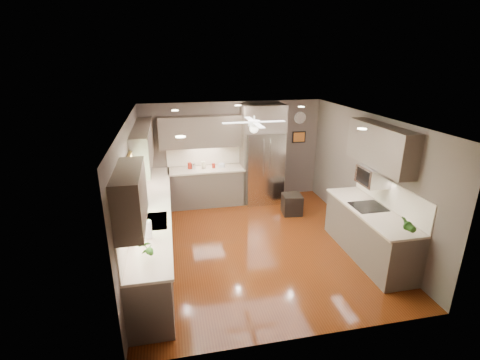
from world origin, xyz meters
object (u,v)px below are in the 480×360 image
object	(u,v)px
soap_bottle	(145,202)
stool	(292,204)
canister_d	(214,166)
paper_towel	(148,229)
refrigerator	(263,156)
potted_plant_right	(407,225)
potted_plant_left	(146,248)
microwave	(373,176)
canister_c	(203,165)
canister_a	(190,166)
canister_b	(194,166)
bowl	(221,167)

from	to	relation	value
soap_bottle	stool	world-z (taller)	soap_bottle
canister_d	paper_towel	bearing A→B (deg)	-113.56
refrigerator	paper_towel	bearing A→B (deg)	-129.51
stool	potted_plant_right	bearing A→B (deg)	-76.20
potted_plant_left	stool	world-z (taller)	potted_plant_left
potted_plant_right	stool	size ratio (longest dim) A/B	0.68
soap_bottle	refrigerator	distance (m)	3.45
potted_plant_left	microwave	bearing A→B (deg)	15.64
refrigerator	microwave	bearing A→B (deg)	-63.91
canister_c	refrigerator	world-z (taller)	refrigerator
potted_plant_right	paper_towel	bearing A→B (deg)	169.68
soap_bottle	paper_towel	world-z (taller)	paper_towel
canister_a	canister_c	world-z (taller)	canister_c
potted_plant_left	microwave	world-z (taller)	microwave
refrigerator	stool	bearing A→B (deg)	-63.18
canister_b	potted_plant_left	distance (m)	4.00
soap_bottle	canister_d	bearing A→B (deg)	53.83
canister_a	canister_b	xyz separation A→B (m)	(0.09, -0.03, -0.01)
canister_a	paper_towel	size ratio (longest dim) A/B	0.52
canister_d	soap_bottle	size ratio (longest dim) A/B	0.63
bowl	refrigerator	size ratio (longest dim) A/B	0.08
bowl	refrigerator	bearing A→B (deg)	-1.98
soap_bottle	bowl	size ratio (longest dim) A/B	1.00
canister_b	stool	bearing A→B (deg)	-24.56
canister_b	canister_d	world-z (taller)	canister_b
canister_b	bowl	size ratio (longest dim) A/B	0.77
potted_plant_left	bowl	world-z (taller)	potted_plant_left
canister_a	refrigerator	size ratio (longest dim) A/B	0.06
paper_towel	stool	bearing A→B (deg)	36.07
potted_plant_left	paper_towel	size ratio (longest dim) A/B	1.13
canister_a	canister_d	bearing A→B (deg)	-5.64
canister_d	refrigerator	xyz separation A→B (m)	(1.24, -0.04, 0.19)
canister_b	canister_c	distance (m)	0.24
refrigerator	paper_towel	size ratio (longest dim) A/B	8.34
bowl	refrigerator	world-z (taller)	refrigerator
canister_a	bowl	distance (m)	0.78
canister_b	microwave	bearing A→B (deg)	-42.29
canister_c	stool	distance (m)	2.34
soap_bottle	stool	distance (m)	3.52
potted_plant_right	microwave	bearing A→B (deg)	84.50
potted_plant_right	refrigerator	size ratio (longest dim) A/B	0.14
potted_plant_left	bowl	bearing A→B (deg)	67.25
microwave	paper_towel	world-z (taller)	microwave
soap_bottle	potted_plant_right	world-z (taller)	potted_plant_right
potted_plant_right	canister_a	bearing A→B (deg)	126.93
microwave	paper_towel	bearing A→B (deg)	-172.65
canister_b	microwave	world-z (taller)	microwave
canister_b	canister_d	bearing A→B (deg)	-2.99
refrigerator	stool	size ratio (longest dim) A/B	4.94
canister_a	paper_towel	bearing A→B (deg)	-104.27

